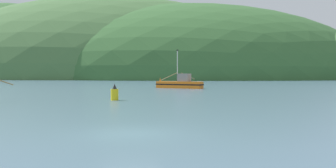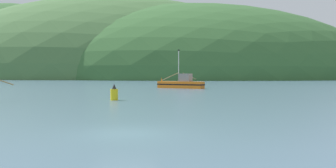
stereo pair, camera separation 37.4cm
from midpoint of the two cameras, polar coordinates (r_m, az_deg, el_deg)
ground_plane at (r=15.77m, az=-6.55°, el=-7.74°), size 600.00×600.00×0.00m
hill_far_center at (r=194.02m, az=2.97°, el=0.98°), size 187.43×149.95×74.69m
hill_mid_right at (r=179.82m, az=23.30°, el=0.78°), size 89.23×71.38×42.74m
hill_far_left at (r=214.57m, az=-8.87°, el=1.03°), size 209.97×167.97×88.77m
hill_far_right at (r=244.88m, az=-23.67°, el=0.99°), size 141.02×112.82×89.41m
fishing_boat_orange at (r=61.46m, az=1.72°, el=0.08°), size 8.17×9.91×6.58m
channel_buoy at (r=34.77m, az=-8.71°, el=-1.48°), size 0.71×0.71×1.57m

